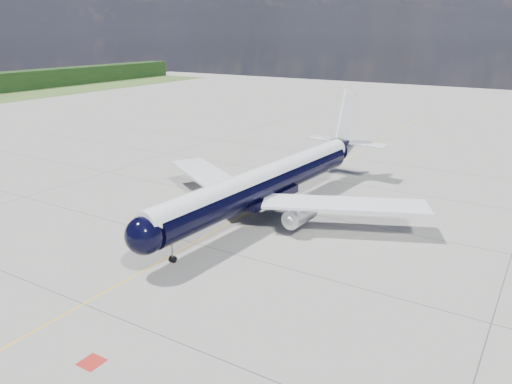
{
  "coord_description": "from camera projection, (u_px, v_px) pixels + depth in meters",
  "views": [
    {
      "loc": [
        32.13,
        -29.09,
        22.19
      ],
      "look_at": [
        2.79,
        18.5,
        4.0
      ],
      "focal_mm": 35.0,
      "sensor_mm": 36.0,
      "label": 1
    }
  ],
  "objects": [
    {
      "name": "red_marking",
      "position": [
        92.0,
        362.0,
        34.96
      ],
      "size": [
        1.6,
        1.6,
        0.01
      ],
      "primitive_type": "cube",
      "color": "maroon",
      "rests_on": "ground"
    },
    {
      "name": "main_airliner",
      "position": [
        270.0,
        181.0,
        62.22
      ],
      "size": [
        39.25,
        47.87,
        13.82
      ],
      "rotation": [
        0.0,
        0.0,
        -0.07
      ],
      "color": "black",
      "rests_on": "ground"
    },
    {
      "name": "taxiway_centerline",
      "position": [
        264.0,
        204.0,
        66.69
      ],
      "size": [
        0.16,
        160.0,
        0.01
      ],
      "primitive_type": "cube",
      "color": "#E3B60B",
      "rests_on": "ground"
    },
    {
      "name": "ground",
      "position": [
        282.0,
        194.0,
        70.73
      ],
      "size": [
        320.0,
        320.0,
        0.0
      ],
      "primitive_type": "plane",
      "color": "gray",
      "rests_on": "ground"
    }
  ]
}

